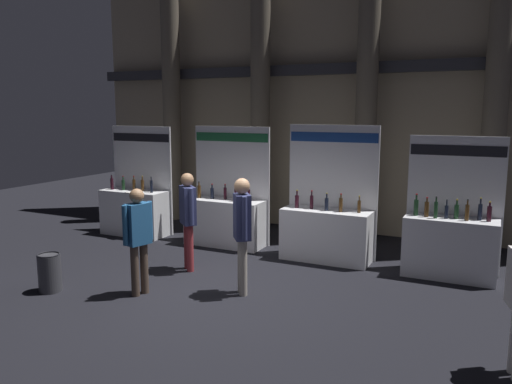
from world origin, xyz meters
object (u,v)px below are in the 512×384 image
object	(u,v)px
exhibitor_booth_3	(450,242)
exhibitor_booth_1	(226,217)
exhibitor_booth_0	(136,208)
visitor_2	(242,226)
trash_bin	(50,273)
visitor_4	(188,213)
visitor_3	(138,233)
exhibitor_booth_2	(327,228)

from	to	relation	value
exhibitor_booth_3	exhibitor_booth_1	bearing A→B (deg)	177.93
exhibitor_booth_0	exhibitor_booth_3	size ratio (longest dim) A/B	1.03
exhibitor_booth_1	visitor_2	xyz separation A→B (m)	(1.64, -2.42, 0.47)
exhibitor_booth_0	trash_bin	size ratio (longest dim) A/B	4.02
visitor_2	visitor_4	size ratio (longest dim) A/B	1.04
exhibitor_booth_1	exhibitor_booth_3	world-z (taller)	exhibitor_booth_1
exhibitor_booth_0	visitor_3	distance (m)	3.97
exhibitor_booth_2	trash_bin	distance (m)	4.89
exhibitor_booth_3	trash_bin	xyz separation A→B (m)	(-5.58, -3.48, -0.31)
exhibitor_booth_0	exhibitor_booth_3	xyz separation A→B (m)	(6.74, -0.07, -0.00)
visitor_3	exhibitor_booth_2	bearing A→B (deg)	-18.73
exhibitor_booth_1	visitor_3	world-z (taller)	exhibitor_booth_1
exhibitor_booth_1	exhibitor_booth_3	size ratio (longest dim) A/B	1.04
exhibitor_booth_0	visitor_4	bearing A→B (deg)	-33.58
trash_bin	visitor_3	bearing A→B (deg)	20.34
exhibitor_booth_1	visitor_4	distance (m)	1.84
exhibitor_booth_0	exhibitor_booth_1	world-z (taller)	exhibitor_booth_1
exhibitor_booth_1	exhibitor_booth_3	bearing A→B (deg)	-2.07
visitor_3	trash_bin	bearing A→B (deg)	125.59
visitor_2	visitor_3	xyz separation A→B (m)	(-1.41, -0.72, -0.10)
trash_bin	visitor_3	size ratio (longest dim) A/B	0.37
exhibitor_booth_3	visitor_3	bearing A→B (deg)	-144.84
exhibitor_booth_2	exhibitor_booth_3	bearing A→B (deg)	-0.89
trash_bin	exhibitor_booth_2	bearing A→B (deg)	46.01
trash_bin	visitor_4	bearing A→B (deg)	53.62
visitor_4	exhibitor_booth_3	bearing A→B (deg)	63.18
exhibitor_booth_0	exhibitor_booth_3	world-z (taller)	exhibitor_booth_0
exhibitor_booth_2	visitor_4	distance (m)	2.64
exhibitor_booth_1	visitor_2	bearing A→B (deg)	-55.82
trash_bin	exhibitor_booth_3	bearing A→B (deg)	31.92
exhibitor_booth_1	visitor_3	xyz separation A→B (m)	(0.23, -3.13, 0.37)
exhibitor_booth_2	exhibitor_booth_3	xyz separation A→B (m)	(2.19, -0.03, 0.00)
exhibitor_booth_3	visitor_4	size ratio (longest dim) A/B	1.37
exhibitor_booth_1	trash_bin	distance (m)	3.82
visitor_3	exhibitor_booth_0	bearing A→B (deg)	55.01
trash_bin	visitor_4	xyz separation A→B (m)	(1.37, 1.86, 0.73)
exhibitor_booth_1	exhibitor_booth_2	xyz separation A→B (m)	(2.26, -0.13, 0.01)
exhibitor_booth_0	exhibitor_booth_1	xyz separation A→B (m)	(2.30, 0.09, -0.01)
visitor_2	visitor_3	size ratio (longest dim) A/B	1.09
exhibitor_booth_1	visitor_4	world-z (taller)	exhibitor_booth_1
trash_bin	visitor_4	size ratio (longest dim) A/B	0.35
exhibitor_booth_3	visitor_2	distance (m)	3.63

